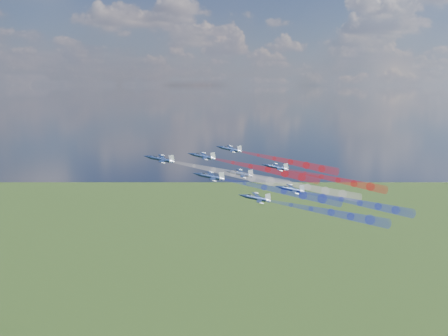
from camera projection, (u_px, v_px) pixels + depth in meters
jet_lead at (160, 159)px, 164.26m from camera, size 13.07×11.77×6.43m
trail_lead at (233, 174)px, 169.21m from camera, size 37.96×17.41×12.81m
jet_inner_left at (210, 177)px, 157.71m from camera, size 13.07×11.77×6.43m
trail_inner_left at (284, 191)px, 162.65m from camera, size 37.96×17.41×12.81m
jet_inner_right at (203, 156)px, 179.56m from camera, size 13.07×11.77×6.43m
trail_inner_right at (268, 170)px, 184.51m from camera, size 37.96×17.41×12.81m
jet_outer_left at (256, 198)px, 152.00m from camera, size 13.07×11.77×6.43m
trail_outer_left at (331, 213)px, 156.94m from camera, size 37.96×17.41×12.81m
jet_center_third at (240, 174)px, 170.49m from camera, size 13.07×11.77×6.43m
trail_center_third at (308, 187)px, 175.44m from camera, size 37.96×17.41×12.81m
jet_outer_right at (230, 149)px, 191.85m from camera, size 13.07×11.77×6.43m
trail_outer_right at (291, 162)px, 196.80m from camera, size 37.96×17.41×12.81m
jet_rear_left at (291, 189)px, 163.40m from camera, size 13.07×11.77×6.43m
trail_rear_left at (360, 203)px, 168.35m from camera, size 37.96×17.41×12.81m
jet_rear_right at (276, 167)px, 183.94m from camera, size 13.07×11.77×6.43m
trail_rear_right at (338, 180)px, 188.89m from camera, size 37.96×17.41×12.81m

